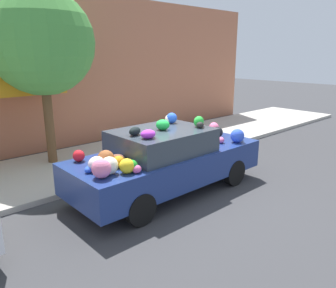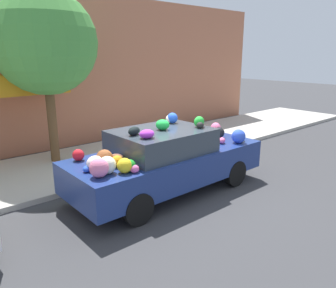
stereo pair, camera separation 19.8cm
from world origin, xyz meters
name	(u,v)px [view 2 (the right image)]	position (x,y,z in m)	size (l,w,h in m)	color
ground_plane	(164,189)	(0.00, 0.00, 0.00)	(60.00, 60.00, 0.00)	#38383A
sidewalk_curb	(104,159)	(0.00, 2.70, 0.06)	(24.00, 3.20, 0.12)	#B2ADA3
building_facade	(60,73)	(-0.18, 4.91, 2.43)	(18.00, 1.20, 4.89)	#B26B4C
street_tree	(45,43)	(-1.19, 3.29, 3.27)	(2.67, 2.67, 4.49)	brown
fire_hydrant	(146,148)	(0.75, 1.68, 0.47)	(0.20, 0.20, 0.70)	red
art_car	(167,159)	(-0.05, -0.15, 0.77)	(4.50, 1.77, 1.70)	navy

